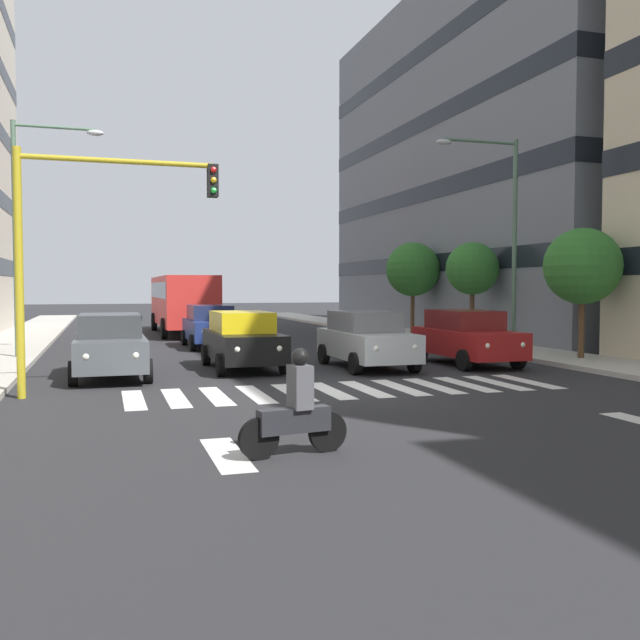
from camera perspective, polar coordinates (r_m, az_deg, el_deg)
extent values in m
plane|color=#262628|center=(16.67, 2.29, -5.75)|extent=(180.00, 180.00, 0.00)
cube|color=slate|center=(40.39, 14.04, 12.28)|extent=(9.12, 25.95, 18.44)
cube|color=black|center=(39.84, 13.95, 4.42)|extent=(9.16, 25.99, 0.90)
cube|color=black|center=(40.13, 14.01, 9.69)|extent=(9.16, 25.99, 0.90)
cube|color=black|center=(40.74, 14.07, 14.84)|extent=(9.16, 25.99, 0.90)
cube|color=black|center=(41.68, 14.14, 19.80)|extent=(9.16, 25.99, 0.90)
cube|color=silver|center=(18.90, 16.63, -4.85)|extent=(0.45, 2.80, 0.01)
cube|color=silver|center=(18.41, 14.30, -5.01)|extent=(0.45, 2.80, 0.01)
cube|color=silver|center=(17.96, 11.84, -5.18)|extent=(0.45, 2.80, 0.01)
cube|color=silver|center=(17.54, 9.26, -5.35)|extent=(0.45, 2.80, 0.01)
cube|color=silver|center=(17.16, 6.56, -5.51)|extent=(0.45, 2.80, 0.01)
cube|color=silver|center=(16.82, 3.74, -5.66)|extent=(0.45, 2.80, 0.01)
cube|color=silver|center=(16.52, 0.81, -5.81)|extent=(0.45, 2.80, 0.01)
cube|color=silver|center=(16.27, -2.22, -5.95)|extent=(0.45, 2.80, 0.01)
cube|color=silver|center=(16.06, -5.34, -6.07)|extent=(0.45, 2.80, 0.01)
cube|color=silver|center=(15.90, -8.53, -6.18)|extent=(0.45, 2.80, 0.01)
cube|color=silver|center=(15.79, -11.78, -6.27)|extent=(0.45, 2.80, 0.01)
cube|color=silver|center=(15.73, -15.06, -6.34)|extent=(0.45, 2.80, 0.01)
cube|color=silver|center=(10.46, -7.70, -10.86)|extent=(0.50, 2.20, 0.01)
cube|color=maroon|center=(22.36, 11.98, -1.79)|extent=(1.80, 4.40, 0.80)
cube|color=maroon|center=(22.49, 11.74, 0.03)|extent=(1.58, 2.46, 0.60)
cylinder|color=black|center=(21.62, 15.93, -3.05)|extent=(0.22, 0.64, 0.64)
cylinder|color=black|center=(20.70, 11.76, -3.26)|extent=(0.22, 0.64, 0.64)
cylinder|color=black|center=(24.09, 12.14, -2.42)|extent=(0.22, 0.64, 0.64)
cylinder|color=black|center=(23.26, 8.28, -2.57)|extent=(0.22, 0.64, 0.64)
sphere|color=white|center=(20.82, 16.26, -1.95)|extent=(0.18, 0.18, 0.18)
sphere|color=white|center=(20.21, 13.53, -2.05)|extent=(0.18, 0.18, 0.18)
cube|color=#B2B7BC|center=(21.04, 3.85, -2.01)|extent=(1.80, 4.40, 0.80)
cube|color=slate|center=(21.18, 3.66, -0.09)|extent=(1.58, 2.46, 0.60)
cylinder|color=black|center=(20.10, 7.74, -3.40)|extent=(0.22, 0.64, 0.64)
cylinder|color=black|center=(19.41, 2.91, -3.60)|extent=(0.22, 0.64, 0.64)
cylinder|color=black|center=(22.75, 4.64, -2.67)|extent=(0.22, 0.64, 0.64)
cylinder|color=black|center=(22.14, 0.31, -2.81)|extent=(0.22, 0.64, 0.64)
sphere|color=white|center=(19.29, 7.75, -2.23)|extent=(0.18, 0.18, 0.18)
sphere|color=white|center=(18.83, 4.57, -2.33)|extent=(0.18, 0.18, 0.18)
cube|color=black|center=(20.79, -6.35, -2.08)|extent=(1.80, 4.40, 0.80)
cube|color=yellow|center=(20.94, -6.46, -0.13)|extent=(1.58, 2.46, 0.60)
cylinder|color=black|center=(19.62, -2.95, -3.53)|extent=(0.22, 0.64, 0.64)
cylinder|color=black|center=(19.25, -8.15, -3.67)|extent=(0.22, 0.64, 0.64)
cylinder|color=black|center=(22.43, -4.79, -2.75)|extent=(0.22, 0.64, 0.64)
cylinder|color=black|center=(22.11, -9.35, -2.86)|extent=(0.22, 0.64, 0.64)
sphere|color=white|center=(18.82, -3.38, -2.33)|extent=(0.18, 0.18, 0.18)
sphere|color=white|center=(18.58, -6.83, -2.41)|extent=(0.18, 0.18, 0.18)
cube|color=#474C51|center=(19.60, -16.84, -2.48)|extent=(1.80, 4.40, 0.80)
cube|color=#343639|center=(19.75, -16.87, -0.40)|extent=(1.58, 2.46, 0.60)
cylinder|color=black|center=(18.22, -13.94, -4.09)|extent=(0.22, 0.64, 0.64)
cylinder|color=black|center=(18.21, -19.62, -4.17)|extent=(0.22, 0.64, 0.64)
cylinder|color=black|center=(21.11, -14.41, -3.17)|extent=(0.22, 0.64, 0.64)
cylinder|color=black|center=(21.10, -19.31, -3.24)|extent=(0.22, 0.64, 0.64)
sphere|color=white|center=(17.46, -14.89, -2.81)|extent=(0.18, 0.18, 0.18)
sphere|color=white|center=(17.46, -18.68, -2.86)|extent=(0.18, 0.18, 0.18)
cube|color=navy|center=(28.54, -8.97, -0.80)|extent=(1.80, 4.40, 0.80)
cube|color=#1D2547|center=(28.70, -9.04, 0.62)|extent=(1.58, 2.46, 0.60)
cylinder|color=black|center=(27.28, -6.65, -1.78)|extent=(0.22, 0.64, 0.64)
cylinder|color=black|center=(27.01, -10.41, -1.86)|extent=(0.22, 0.64, 0.64)
cylinder|color=black|center=(30.13, -7.68, -1.36)|extent=(0.22, 0.64, 0.64)
cylinder|color=black|center=(29.89, -11.08, -1.42)|extent=(0.22, 0.64, 0.64)
sphere|color=white|center=(26.51, -7.07, -0.88)|extent=(0.18, 0.18, 0.18)
sphere|color=white|center=(26.33, -9.54, -0.92)|extent=(0.18, 0.18, 0.18)
cube|color=red|center=(37.17, -11.23, 1.58)|extent=(2.50, 10.50, 2.50)
cube|color=black|center=(37.16, -11.24, 2.43)|extent=(2.52, 9.87, 0.80)
cylinder|color=black|center=(33.74, -8.44, -0.63)|extent=(0.28, 1.00, 1.00)
cylinder|color=black|center=(33.44, -12.68, -0.69)|extent=(0.28, 1.00, 1.00)
cylinder|color=black|center=(40.48, -9.93, -0.09)|extent=(0.28, 1.00, 1.00)
cylinder|color=black|center=(40.24, -13.46, -0.14)|extent=(0.28, 1.00, 1.00)
cylinder|color=black|center=(10.03, -5.05, -9.70)|extent=(0.61, 0.20, 0.60)
cylinder|color=black|center=(10.48, 0.62, -9.15)|extent=(0.61, 0.20, 0.60)
cube|color=#232328|center=(10.20, -2.15, -8.22)|extent=(1.12, 0.42, 0.36)
cube|color=#4C4C51|center=(10.16, -1.64, -5.52)|extent=(0.33, 0.40, 0.64)
sphere|color=black|center=(10.11, -1.65, -3.05)|extent=(0.26, 0.26, 0.26)
cylinder|color=#AD991E|center=(16.55, -23.47, 3.52)|extent=(0.18, 0.18, 5.50)
cylinder|color=#AD991E|center=(16.70, -16.21, 12.42)|extent=(4.25, 0.12, 0.12)
cube|color=black|center=(16.83, -8.81, 11.22)|extent=(0.24, 0.28, 0.76)
sphere|color=red|center=(16.72, -8.74, 12.11)|extent=(0.14, 0.14, 0.14)
sphere|color=orange|center=(16.68, -8.73, 11.29)|extent=(0.14, 0.14, 0.14)
sphere|color=green|center=(16.64, -8.72, 10.48)|extent=(0.14, 0.14, 0.14)
cylinder|color=#4C6B56|center=(25.49, 15.68, 5.82)|extent=(0.16, 0.16, 7.45)
cylinder|color=#4C6B56|center=(25.22, 13.04, 14.09)|extent=(2.79, 0.10, 0.10)
ellipsoid|color=#B7BCC1|center=(24.54, 10.13, 14.20)|extent=(0.56, 0.28, 0.20)
cylinder|color=#4C6B56|center=(25.09, -23.74, 6.09)|extent=(0.16, 0.16, 7.76)
cylinder|color=#4C6B56|center=(25.49, -20.95, 14.56)|extent=(2.56, 0.10, 0.10)
ellipsoid|color=#B7BCC1|center=(25.43, -17.97, 14.41)|extent=(0.56, 0.28, 0.20)
cylinder|color=#513823|center=(24.10, 20.67, -0.27)|extent=(0.20, 0.20, 2.24)
sphere|color=#2D6B28|center=(24.08, 20.75, 4.16)|extent=(2.48, 2.48, 2.48)
cylinder|color=#513823|center=(30.10, 12.36, 0.57)|extent=(0.20, 0.20, 2.42)
sphere|color=#2D6B28|center=(30.09, 12.40, 4.15)|extent=(2.23, 2.23, 2.23)
cylinder|color=#513823|center=(35.47, 7.60, 0.90)|extent=(0.20, 0.20, 2.38)
sphere|color=#2D6B28|center=(35.46, 7.62, 4.14)|extent=(2.73, 2.73, 2.73)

